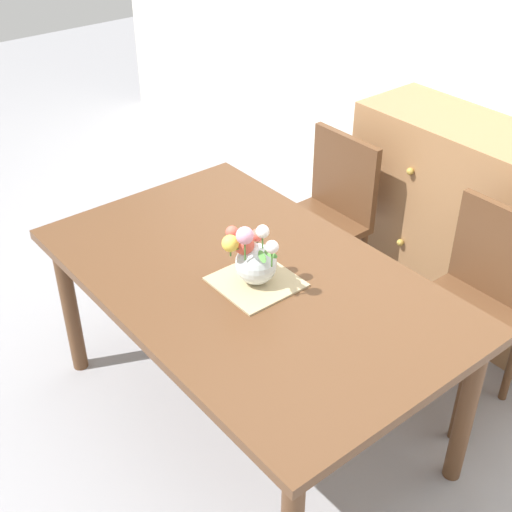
{
  "coord_description": "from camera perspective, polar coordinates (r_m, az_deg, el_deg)",
  "views": [
    {
      "loc": [
        1.66,
        -1.3,
        2.26
      ],
      "look_at": [
        0.05,
        -0.01,
        0.87
      ],
      "focal_mm": 48.31,
      "sensor_mm": 36.0,
      "label": 1
    }
  ],
  "objects": [
    {
      "name": "chair_right",
      "position": [
        3.03,
        17.73,
        -3.12
      ],
      "size": [
        0.42,
        0.42,
        0.9
      ],
      "rotation": [
        0.0,
        0.0,
        3.14
      ],
      "color": "brown",
      "rests_on": "ground_plane"
    },
    {
      "name": "chair_left",
      "position": [
        3.49,
        5.87,
        3.72
      ],
      "size": [
        0.42,
        0.42,
        0.9
      ],
      "rotation": [
        0.0,
        0.0,
        3.14
      ],
      "color": "brown",
      "rests_on": "ground_plane"
    },
    {
      "name": "placemat",
      "position": [
        2.56,
        0.0,
        -2.16
      ],
      "size": [
        0.29,
        0.29,
        0.01
      ],
      "primitive_type": "cube",
      "color": "tan",
      "rests_on": "dining_table"
    },
    {
      "name": "dining_table",
      "position": [
        2.65,
        -0.58,
        -3.14
      ],
      "size": [
        1.66,
        1.02,
        0.75
      ],
      "color": "brown",
      "rests_on": "ground_plane"
    },
    {
      "name": "ground_plane",
      "position": [
        3.09,
        -0.51,
        -13.03
      ],
      "size": [
        12.0,
        12.0,
        0.0
      ],
      "primitive_type": "plane",
      "color": "#939399"
    },
    {
      "name": "flower_vase",
      "position": [
        2.49,
        -0.22,
        -0.13
      ],
      "size": [
        0.26,
        0.2,
        0.27
      ],
      "color": "silver",
      "rests_on": "placemat"
    },
    {
      "name": "dresser",
      "position": [
        3.51,
        18.26,
        1.95
      ],
      "size": [
        1.4,
        0.47,
        1.0
      ],
      "color": "#9E7047",
      "rests_on": "ground_plane"
    }
  ]
}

